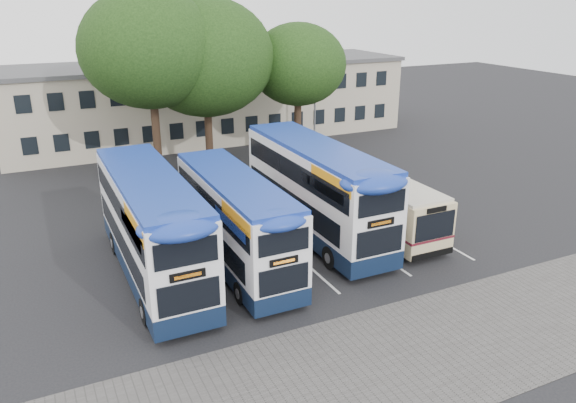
% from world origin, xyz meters
% --- Properties ---
extents(ground, '(120.00, 120.00, 0.00)m').
position_xyz_m(ground, '(0.00, 0.00, 0.00)').
color(ground, black).
rests_on(ground, ground).
extents(paving_strip, '(40.00, 6.00, 0.01)m').
position_xyz_m(paving_strip, '(-2.00, -5.00, 0.01)').
color(paving_strip, '#595654').
rests_on(paving_strip, ground).
extents(bay_lines, '(14.12, 11.00, 0.01)m').
position_xyz_m(bay_lines, '(-3.75, 5.00, 0.01)').
color(bay_lines, silver).
rests_on(bay_lines, ground).
extents(depot_building, '(32.40, 8.40, 6.20)m').
position_xyz_m(depot_building, '(0.00, 26.99, 3.15)').
color(depot_building, '#BCB197').
rests_on(depot_building, ground).
extents(lamp_post, '(0.25, 1.05, 9.06)m').
position_xyz_m(lamp_post, '(6.00, 19.97, 5.08)').
color(lamp_post, gray).
rests_on(lamp_post, ground).
extents(tree_left, '(8.38, 8.38, 11.75)m').
position_xyz_m(tree_left, '(-6.69, 17.40, 8.17)').
color(tree_left, black).
rests_on(tree_left, ground).
extents(tree_mid, '(8.89, 8.89, 11.24)m').
position_xyz_m(tree_mid, '(-3.04, 18.11, 7.45)').
color(tree_mid, black).
rests_on(tree_mid, ground).
extents(tree_right, '(6.55, 6.55, 9.54)m').
position_xyz_m(tree_right, '(3.31, 17.51, 6.73)').
color(tree_right, black).
rests_on(tree_right, ground).
extents(bus_dd_left, '(2.59, 10.69, 4.45)m').
position_xyz_m(bus_dd_left, '(-10.01, 4.21, 2.45)').
color(bus_dd_left, '#0F1C37').
rests_on(bus_dd_left, ground).
extents(bus_dd_mid, '(2.36, 9.74, 4.05)m').
position_xyz_m(bus_dd_mid, '(-6.53, 3.73, 2.23)').
color(bus_dd_mid, '#0F1C37').
rests_on(bus_dd_mid, ground).
extents(bus_dd_right, '(2.65, 10.94, 4.56)m').
position_xyz_m(bus_dd_right, '(-1.81, 5.25, 2.51)').
color(bus_dd_right, '#0F1C37').
rests_on(bus_dd_right, ground).
extents(bus_single, '(2.39, 9.41, 2.80)m').
position_xyz_m(bus_single, '(1.35, 4.91, 1.59)').
color(bus_single, beige).
rests_on(bus_single, ground).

